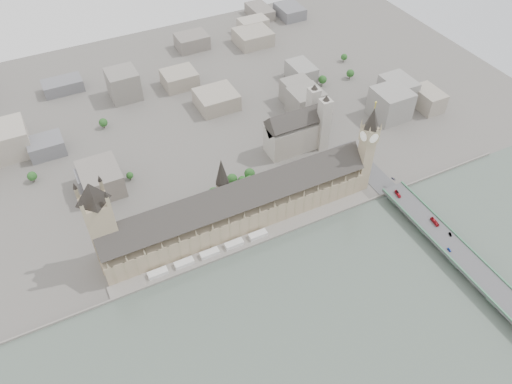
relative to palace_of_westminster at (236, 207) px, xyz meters
name	(u,v)px	position (x,y,z in m)	size (l,w,h in m)	color
ground	(245,236)	(0.00, -19.70, -22.71)	(900.00, 900.00, 0.00)	#595651
embankment_wall	(252,246)	(0.00, -34.70, -21.21)	(600.00, 1.50, 3.00)	gray
river_terrace	(249,241)	(0.00, -27.20, -21.71)	(270.00, 15.00, 2.00)	gray
terrace_tents	(210,253)	(-40.00, -26.70, -18.71)	(118.00, 7.00, 4.00)	silver
palace_of_westminster	(236,207)	(0.00, 0.00, 0.00)	(265.00, 40.73, 55.44)	tan
elizabeth_tower	(368,144)	(138.00, -11.70, 35.38)	(17.00, 17.00, 107.50)	tan
victoria_tower	(100,222)	(-122.00, 6.30, 32.50)	(30.00, 30.00, 100.00)	tan
central_tower	(222,179)	(-10.00, 6.30, 35.21)	(13.00, 13.00, 48.00)	tan
westminster_bridge	(439,237)	(162.00, -107.20, -17.58)	(25.00, 325.00, 10.25)	#474749
bridge_parapets	(475,267)	(162.00, -151.70, -11.88)	(25.00, 235.00, 1.15)	#3C6E50
westminster_abbey	(297,130)	(110.92, 75.30, 2.38)	(68.00, 36.00, 64.00)	#A09A90
city_skyline_inland	(160,92)	(0.00, 225.30, -3.71)	(720.00, 360.00, 38.00)	gray
park_trees	(211,195)	(-10.00, 40.30, -15.21)	(110.00, 30.00, 15.00)	#1E4E1C
red_bus_north	(398,194)	(158.32, -47.53, -11.05)	(2.36, 10.10, 2.81)	red
red_bus_south	(435,222)	(165.93, -94.04, -10.89)	(2.63, 11.26, 3.14)	#A2141C
car_blue	(449,250)	(155.27, -126.27, -11.67)	(1.85, 4.61, 1.57)	navy
car_silver	(450,234)	(168.94, -112.45, -11.68)	(1.65, 4.73, 1.56)	gray
car_approach	(393,179)	(168.98, -27.07, -11.72)	(2.05, 5.05, 1.46)	gray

